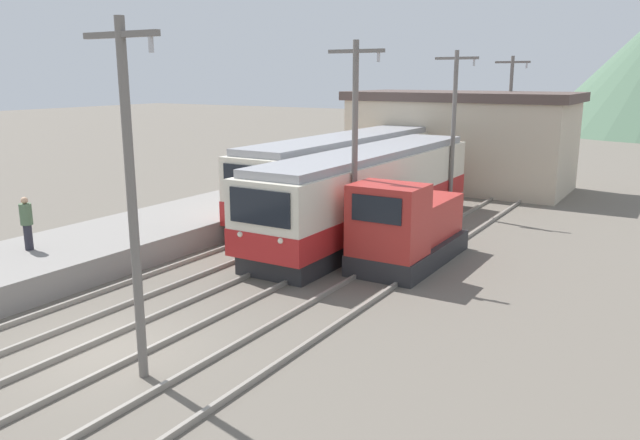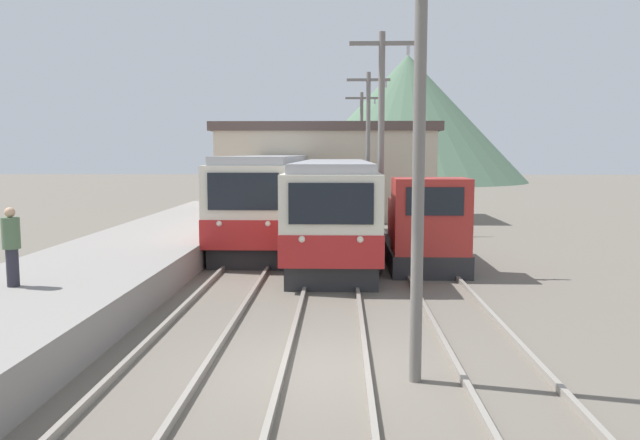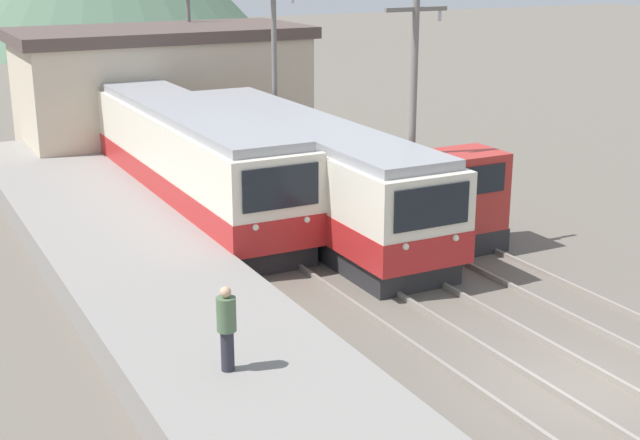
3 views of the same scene
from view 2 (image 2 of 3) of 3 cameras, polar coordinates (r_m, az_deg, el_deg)
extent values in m
plane|color=#665E54|center=(11.13, -0.58, -13.60)|extent=(200.00, 200.00, 0.00)
cube|color=gray|center=(11.72, -17.42, -12.49)|extent=(0.10, 60.00, 0.14)
cube|color=gray|center=(11.34, -10.36, -12.95)|extent=(0.10, 60.00, 0.14)
cube|color=gray|center=(11.14, -3.32, -13.21)|extent=(0.10, 60.00, 0.14)
cube|color=gray|center=(11.10, 4.30, -13.28)|extent=(0.10, 60.00, 0.14)
cube|color=gray|center=(11.27, 12.46, -13.10)|extent=(0.10, 60.00, 0.14)
cube|color=gray|center=(11.62, 19.64, -12.73)|extent=(0.10, 60.00, 0.14)
cube|color=#28282B|center=(27.26, -4.52, -1.06)|extent=(2.58, 14.38, 0.70)
cube|color=silver|center=(27.10, -4.55, 2.46)|extent=(2.80, 14.97, 2.66)
cube|color=red|center=(27.16, -4.54, 0.67)|extent=(2.84, 15.01, 0.96)
cube|color=black|center=(19.63, -7.04, 2.60)|extent=(2.24, 0.06, 1.17)
sphere|color=silver|center=(19.84, -9.21, -0.33)|extent=(0.18, 0.18, 0.18)
sphere|color=silver|center=(19.60, -4.79, -0.35)|extent=(0.18, 0.18, 0.18)
cube|color=#939399|center=(27.04, -4.58, 5.58)|extent=(2.46, 14.38, 0.28)
cube|color=#28282B|center=(24.03, 1.30, -2.02)|extent=(2.58, 14.34, 0.70)
cube|color=silver|center=(23.86, 1.31, 1.77)|extent=(2.80, 14.94, 2.48)
cube|color=red|center=(23.93, 1.31, -0.13)|extent=(2.84, 14.98, 0.89)
cube|color=black|center=(16.35, 1.02, 1.50)|extent=(2.24, 0.06, 1.09)
sphere|color=silver|center=(16.47, -1.67, -1.77)|extent=(0.18, 0.18, 0.18)
sphere|color=silver|center=(16.44, 3.69, -1.79)|extent=(0.18, 0.18, 0.18)
cube|color=#939399|center=(23.79, 1.32, 5.09)|extent=(2.46, 14.34, 0.28)
cube|color=#28282B|center=(21.38, 9.29, -3.11)|extent=(2.40, 5.40, 0.70)
cube|color=#B22D28|center=(19.38, 10.05, 0.39)|extent=(2.28, 1.73, 2.30)
cube|color=black|center=(18.47, 10.47, 1.68)|extent=(1.68, 0.04, 0.83)
cube|color=#B22D28|center=(22.09, 9.05, -0.07)|extent=(1.92, 3.57, 1.40)
cylinder|color=black|center=(22.01, 9.09, 2.39)|extent=(0.16, 0.16, 0.50)
cylinder|color=slate|center=(10.10, 9.02, 5.88)|extent=(0.20, 0.20, 7.45)
cylinder|color=slate|center=(19.62, 5.59, 6.01)|extent=(0.20, 0.20, 7.45)
cube|color=slate|center=(19.90, 5.70, 15.78)|extent=(2.00, 0.12, 0.12)
cylinder|color=#B2B2B7|center=(19.93, 8.07, 15.15)|extent=(0.10, 0.10, 0.30)
cylinder|color=slate|center=(29.15, 4.40, 6.05)|extent=(0.20, 0.20, 7.45)
cube|color=slate|center=(29.34, 4.46, 12.66)|extent=(2.00, 0.12, 0.12)
cylinder|color=#B2B2B7|center=(29.37, 6.05, 12.25)|extent=(0.10, 0.10, 0.30)
cylinder|color=slate|center=(38.70, 3.80, 6.08)|extent=(0.20, 0.20, 7.45)
cube|color=slate|center=(38.84, 3.84, 11.06)|extent=(2.00, 0.12, 0.12)
cylinder|color=#B2B2B7|center=(38.86, 5.04, 10.75)|extent=(0.10, 0.10, 0.30)
cylinder|color=#282833|center=(15.12, -26.28, -3.92)|extent=(0.26, 0.26, 0.83)
cylinder|color=#4C6647|center=(15.02, -26.42, -1.08)|extent=(0.38, 0.38, 0.68)
sphere|color=tan|center=(14.97, -26.50, 0.63)|extent=(0.22, 0.22, 0.22)
cube|color=beige|center=(36.50, 0.58, 4.12)|extent=(12.00, 6.00, 4.95)
cube|color=#51423D|center=(36.50, 0.58, 8.40)|extent=(12.60, 6.30, 0.50)
cone|color=#517056|center=(84.50, 7.98, 9.17)|extent=(31.35, 31.35, 16.63)
camera|label=1|loc=(11.30, 85.93, 13.68)|focal=35.00mm
camera|label=3|loc=(13.78, -97.72, 20.33)|focal=50.00mm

